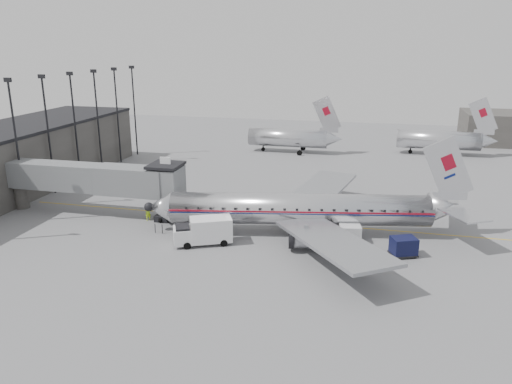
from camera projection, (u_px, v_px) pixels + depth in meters
ground at (236, 239)px, 50.41m from camera, size 160.00×160.00×0.00m
terminal at (9, 161)px, 66.06m from camera, size 12.00×46.00×8.00m
apron_line at (276, 221)px, 55.34m from camera, size 60.00×0.15×0.01m
jet_bridge at (102, 180)px, 56.29m from camera, size 21.00×6.20×7.10m
floodlight_masts at (62, 126)px, 66.16m from camera, size 0.90×42.25×15.25m
distant_aircraft_near at (289, 137)px, 89.14m from camera, size 16.39×3.20×10.26m
distant_aircraft_mid at (439, 139)px, 87.14m from camera, size 16.39×3.20×10.26m
airliner at (306, 209)px, 51.09m from camera, size 32.83×30.15×10.47m
service_van at (204, 231)px, 48.71m from camera, size 6.02×4.30×2.65m
baggage_cart_navy at (404, 246)px, 46.09m from camera, size 2.82×2.52×1.82m
baggage_cart_white at (350, 233)px, 49.38m from camera, size 2.44×2.03×1.70m
ramp_worker at (148, 213)px, 55.37m from camera, size 0.74×0.72×1.71m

